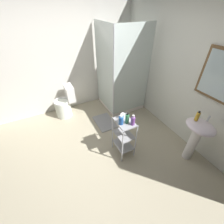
{
  "coord_description": "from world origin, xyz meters",
  "views": [
    {
      "loc": [
        1.65,
        -0.47,
        2.3
      ],
      "look_at": [
        -0.12,
        0.44,
        0.8
      ],
      "focal_mm": 23.69,
      "sensor_mm": 36.0,
      "label": 1
    }
  ],
  "objects_px": {
    "storage_cart": "(124,135)",
    "conditioner_bottle_purple": "(133,121)",
    "pedestal_sink": "(197,134)",
    "shampoo_bottle_blue": "(121,120)",
    "bath_mat": "(105,122)",
    "rinse_cup": "(123,116)",
    "shower_stall": "(119,91)",
    "hand_soap_bottle": "(197,116)",
    "toilet": "(65,104)",
    "body_wash_bottle_green": "(127,119)"
  },
  "relations": [
    {
      "from": "hand_soap_bottle",
      "to": "toilet",
      "type": "bearing_deg",
      "value": -142.89
    },
    {
      "from": "shower_stall",
      "to": "body_wash_bottle_green",
      "type": "relative_size",
      "value": 10.23
    },
    {
      "from": "shampoo_bottle_blue",
      "to": "body_wash_bottle_green",
      "type": "height_order",
      "value": "body_wash_bottle_green"
    },
    {
      "from": "toilet",
      "to": "body_wash_bottle_green",
      "type": "relative_size",
      "value": 3.89
    },
    {
      "from": "storage_cart",
      "to": "shampoo_bottle_blue",
      "type": "xyz_separation_m",
      "value": [
        0.02,
        -0.08,
        0.38
      ]
    },
    {
      "from": "pedestal_sink",
      "to": "shower_stall",
      "type": "bearing_deg",
      "value": -170.87
    },
    {
      "from": "toilet",
      "to": "rinse_cup",
      "type": "distance_m",
      "value": 1.74
    },
    {
      "from": "shower_stall",
      "to": "toilet",
      "type": "distance_m",
      "value": 1.37
    },
    {
      "from": "rinse_cup",
      "to": "bath_mat",
      "type": "relative_size",
      "value": 0.15
    },
    {
      "from": "conditioner_bottle_purple",
      "to": "shampoo_bottle_blue",
      "type": "xyz_separation_m",
      "value": [
        -0.1,
        -0.16,
        -0.01
      ]
    },
    {
      "from": "shower_stall",
      "to": "shampoo_bottle_blue",
      "type": "xyz_separation_m",
      "value": [
        1.35,
        -0.74,
        0.35
      ]
    },
    {
      "from": "shampoo_bottle_blue",
      "to": "bath_mat",
      "type": "height_order",
      "value": "shampoo_bottle_blue"
    },
    {
      "from": "shampoo_bottle_blue",
      "to": "body_wash_bottle_green",
      "type": "bearing_deg",
      "value": 76.7
    },
    {
      "from": "shower_stall",
      "to": "toilet",
      "type": "bearing_deg",
      "value": -101.79
    },
    {
      "from": "pedestal_sink",
      "to": "rinse_cup",
      "type": "relative_size",
      "value": 8.9
    },
    {
      "from": "shampoo_bottle_blue",
      "to": "conditioner_bottle_purple",
      "type": "bearing_deg",
      "value": 57.96
    },
    {
      "from": "body_wash_bottle_green",
      "to": "bath_mat",
      "type": "relative_size",
      "value": 0.33
    },
    {
      "from": "bath_mat",
      "to": "storage_cart",
      "type": "bearing_deg",
      "value": -2.81
    },
    {
      "from": "toilet",
      "to": "body_wash_bottle_green",
      "type": "distance_m",
      "value": 1.86
    },
    {
      "from": "pedestal_sink",
      "to": "shampoo_bottle_blue",
      "type": "bearing_deg",
      "value": -120.41
    },
    {
      "from": "toilet",
      "to": "rinse_cup",
      "type": "xyz_separation_m",
      "value": [
        1.53,
        0.69,
        0.47
      ]
    },
    {
      "from": "body_wash_bottle_green",
      "to": "shampoo_bottle_blue",
      "type": "bearing_deg",
      "value": -103.3
    },
    {
      "from": "pedestal_sink",
      "to": "storage_cart",
      "type": "distance_m",
      "value": 1.18
    },
    {
      "from": "storage_cart",
      "to": "bath_mat",
      "type": "bearing_deg",
      "value": 177.19
    },
    {
      "from": "rinse_cup",
      "to": "pedestal_sink",
      "type": "bearing_deg",
      "value": 53.01
    },
    {
      "from": "shower_stall",
      "to": "hand_soap_bottle",
      "type": "bearing_deg",
      "value": 8.94
    },
    {
      "from": "toilet",
      "to": "bath_mat",
      "type": "height_order",
      "value": "toilet"
    },
    {
      "from": "conditioner_bottle_purple",
      "to": "shampoo_bottle_blue",
      "type": "height_order",
      "value": "conditioner_bottle_purple"
    },
    {
      "from": "pedestal_sink",
      "to": "rinse_cup",
      "type": "height_order",
      "value": "rinse_cup"
    },
    {
      "from": "hand_soap_bottle",
      "to": "shampoo_bottle_blue",
      "type": "xyz_separation_m",
      "value": [
        -0.53,
        -1.04,
        -0.07
      ]
    },
    {
      "from": "rinse_cup",
      "to": "bath_mat",
      "type": "height_order",
      "value": "rinse_cup"
    },
    {
      "from": "pedestal_sink",
      "to": "hand_soap_bottle",
      "type": "bearing_deg",
      "value": -167.22
    },
    {
      "from": "bath_mat",
      "to": "conditioner_bottle_purple",
      "type": "bearing_deg",
      "value": 1.62
    },
    {
      "from": "storage_cart",
      "to": "conditioner_bottle_purple",
      "type": "xyz_separation_m",
      "value": [
        0.11,
        0.07,
        0.38
      ]
    },
    {
      "from": "shampoo_bottle_blue",
      "to": "rinse_cup",
      "type": "bearing_deg",
      "value": 138.32
    },
    {
      "from": "shampoo_bottle_blue",
      "to": "bath_mat",
      "type": "xyz_separation_m",
      "value": [
        -0.93,
        0.13,
        -0.8
      ]
    },
    {
      "from": "storage_cart",
      "to": "hand_soap_bottle",
      "type": "bearing_deg",
      "value": 60.43
    },
    {
      "from": "body_wash_bottle_green",
      "to": "rinse_cup",
      "type": "xyz_separation_m",
      "value": [
        -0.13,
        -0.0,
        -0.04
      ]
    },
    {
      "from": "pedestal_sink",
      "to": "rinse_cup",
      "type": "bearing_deg",
      "value": -126.99
    },
    {
      "from": "hand_soap_bottle",
      "to": "conditioner_bottle_purple",
      "type": "height_order",
      "value": "hand_soap_bottle"
    },
    {
      "from": "storage_cart",
      "to": "hand_soap_bottle",
      "type": "distance_m",
      "value": 1.19
    },
    {
      "from": "toilet",
      "to": "conditioner_bottle_purple",
      "type": "xyz_separation_m",
      "value": [
        1.73,
        0.75,
        0.5
      ]
    },
    {
      "from": "pedestal_sink",
      "to": "conditioner_bottle_purple",
      "type": "relative_size",
      "value": 4.41
    },
    {
      "from": "shower_stall",
      "to": "pedestal_sink",
      "type": "bearing_deg",
      "value": 9.13
    },
    {
      "from": "hand_soap_bottle",
      "to": "rinse_cup",
      "type": "xyz_separation_m",
      "value": [
        -0.63,
        -0.95,
        -0.1
      ]
    },
    {
      "from": "pedestal_sink",
      "to": "toilet",
      "type": "height_order",
      "value": "pedestal_sink"
    },
    {
      "from": "pedestal_sink",
      "to": "conditioner_bottle_purple",
      "type": "distance_m",
      "value": 1.08
    },
    {
      "from": "pedestal_sink",
      "to": "storage_cart",
      "type": "bearing_deg",
      "value": -123.16
    },
    {
      "from": "pedestal_sink",
      "to": "rinse_cup",
      "type": "xyz_separation_m",
      "value": [
        -0.73,
        -0.97,
        0.21
      ]
    },
    {
      "from": "pedestal_sink",
      "to": "hand_soap_bottle",
      "type": "xyz_separation_m",
      "value": [
        -0.1,
        -0.02,
        0.31
      ]
    }
  ]
}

